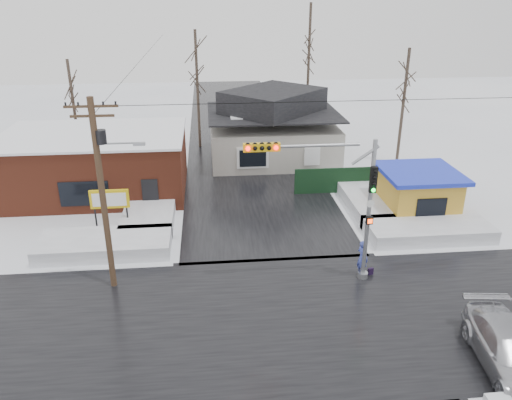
{
  "coord_description": "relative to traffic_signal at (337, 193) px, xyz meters",
  "views": [
    {
      "loc": [
        -3.27,
        -17.38,
        13.03
      ],
      "look_at": [
        -0.93,
        6.18,
        3.0
      ],
      "focal_mm": 35.0,
      "sensor_mm": 36.0,
      "label": 1
    }
  ],
  "objects": [
    {
      "name": "snowbank_nside_w",
      "position": [
        -9.43,
        9.03,
        -4.14
      ],
      "size": [
        3.0,
        8.0,
        0.8
      ],
      "primitive_type": "cube",
      "color": "white",
      "rests_on": "ground"
    },
    {
      "name": "house",
      "position": [
        -0.43,
        19.03,
        -1.92
      ],
      "size": [
        10.4,
        8.4,
        5.76
      ],
      "color": "#B3AEA2",
      "rests_on": "ground"
    },
    {
      "name": "marquee_sign",
      "position": [
        -11.43,
        6.53,
        -2.62
      ],
      "size": [
        2.2,
        0.21,
        2.55
      ],
      "color": "black",
      "rests_on": "ground"
    },
    {
      "name": "shopping_bag",
      "position": [
        2.03,
        0.25,
        -4.36
      ],
      "size": [
        0.3,
        0.2,
        0.35
      ],
      "primitive_type": "cube",
      "rotation": [
        0.0,
        0.0,
        0.32
      ],
      "color": "black",
      "rests_on": "ground"
    },
    {
      "name": "brick_building",
      "position": [
        -13.43,
        13.03,
        -2.46
      ],
      "size": [
        12.2,
        8.2,
        4.12
      ],
      "color": "brown",
      "rests_on": "ground"
    },
    {
      "name": "snowbank_nside_e",
      "position": [
        4.57,
        9.03,
        -4.14
      ],
      "size": [
        3.0,
        8.0,
        0.8
      ],
      "primitive_type": "cube",
      "color": "white",
      "rests_on": "ground"
    },
    {
      "name": "tree_far_mid",
      "position": [
        3.57,
        25.03,
        5.0
      ],
      "size": [
        3.0,
        3.0,
        12.0
      ],
      "color": "#332821",
      "rests_on": "ground"
    },
    {
      "name": "kiosk",
      "position": [
        7.07,
        7.03,
        -3.08
      ],
      "size": [
        4.6,
        4.6,
        2.88
      ],
      "color": "gold",
      "rests_on": "ground"
    },
    {
      "name": "car",
      "position": [
        5.06,
        -6.68,
        -3.75
      ],
      "size": [
        2.87,
        5.64,
        1.57
      ],
      "primitive_type": "imported",
      "rotation": [
        0.0,
        0.0,
        -0.13
      ],
      "color": "#B9BAC1",
      "rests_on": "ground"
    },
    {
      "name": "ground",
      "position": [
        -2.43,
        -2.97,
        -4.54
      ],
      "size": [
        120.0,
        120.0,
        0.0
      ],
      "primitive_type": "plane",
      "color": "white",
      "rests_on": "ground"
    },
    {
      "name": "fence",
      "position": [
        4.07,
        11.03,
        -3.64
      ],
      "size": [
        8.0,
        0.12,
        1.8
      ],
      "primitive_type": "cube",
      "color": "black",
      "rests_on": "ground"
    },
    {
      "name": "road_ns",
      "position": [
        -2.43,
        -2.97,
        -4.53
      ],
      "size": [
        10.0,
        120.0,
        0.02
      ],
      "primitive_type": "cube",
      "color": "black",
      "rests_on": "ground"
    },
    {
      "name": "snowbank_nw",
      "position": [
        -11.43,
        4.03,
        -4.14
      ],
      "size": [
        7.0,
        3.0,
        0.8
      ],
      "primitive_type": "cube",
      "color": "white",
      "rests_on": "ground"
    },
    {
      "name": "pedestrian",
      "position": [
        1.57,
        0.29,
        -3.6
      ],
      "size": [
        0.67,
        0.8,
        1.87
      ],
      "primitive_type": "imported",
      "rotation": [
        0.0,
        0.0,
        1.95
      ],
      "color": "#4251BA",
      "rests_on": "ground"
    },
    {
      "name": "tree_far_right",
      "position": [
        9.57,
        17.03,
        2.62
      ],
      "size": [
        3.0,
        3.0,
        9.0
      ],
      "color": "#332821",
      "rests_on": "ground"
    },
    {
      "name": "road_ew",
      "position": [
        -2.43,
        -2.97,
        -4.53
      ],
      "size": [
        120.0,
        10.0,
        0.02
      ],
      "primitive_type": "cube",
      "color": "black",
      "rests_on": "ground"
    },
    {
      "name": "tree_far_left",
      "position": [
        -6.43,
        23.03,
        3.41
      ],
      "size": [
        3.0,
        3.0,
        10.0
      ],
      "color": "#332821",
      "rests_on": "ground"
    },
    {
      "name": "traffic_signal",
      "position": [
        0.0,
        0.0,
        0.0
      ],
      "size": [
        6.05,
        0.68,
        7.0
      ],
      "color": "gray",
      "rests_on": "ground"
    },
    {
      "name": "utility_pole",
      "position": [
        -10.36,
        0.53,
        0.57
      ],
      "size": [
        3.15,
        0.44,
        9.0
      ],
      "color": "#382619",
      "rests_on": "ground"
    },
    {
      "name": "snowbank_ne",
      "position": [
        6.57,
        4.03,
        -4.14
      ],
      "size": [
        7.0,
        3.0,
        0.8
      ],
      "primitive_type": "cube",
      "color": "white",
      "rests_on": "ground"
    },
    {
      "name": "tree_far_west",
      "position": [
        -16.43,
        21.03,
        1.82
      ],
      "size": [
        3.0,
        3.0,
        8.0
      ],
      "color": "#332821",
      "rests_on": "ground"
    }
  ]
}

